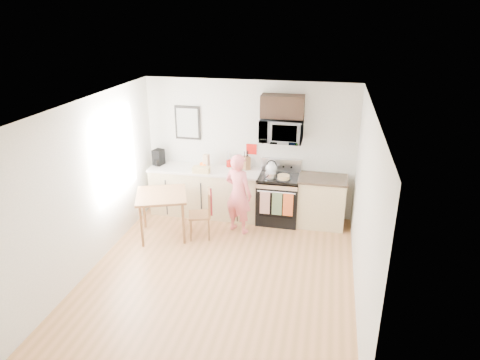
% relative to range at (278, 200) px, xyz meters
% --- Properties ---
extents(floor, '(4.60, 4.60, 0.00)m').
position_rel_range_xyz_m(floor, '(-0.63, -1.98, -0.44)').
color(floor, '#AA7341').
rests_on(floor, ground).
extents(back_wall, '(4.00, 0.04, 2.60)m').
position_rel_range_xyz_m(back_wall, '(-0.63, 0.32, 0.86)').
color(back_wall, beige).
rests_on(back_wall, floor).
extents(front_wall, '(4.00, 0.04, 2.60)m').
position_rel_range_xyz_m(front_wall, '(-0.63, -4.28, 0.86)').
color(front_wall, beige).
rests_on(front_wall, floor).
extents(left_wall, '(0.04, 4.60, 2.60)m').
position_rel_range_xyz_m(left_wall, '(-2.63, -1.98, 0.86)').
color(left_wall, beige).
rests_on(left_wall, floor).
extents(right_wall, '(0.04, 4.60, 2.60)m').
position_rel_range_xyz_m(right_wall, '(1.37, -1.98, 0.86)').
color(right_wall, beige).
rests_on(right_wall, floor).
extents(ceiling, '(4.00, 4.60, 0.04)m').
position_rel_range_xyz_m(ceiling, '(-0.63, -1.98, 2.16)').
color(ceiling, white).
rests_on(ceiling, back_wall).
extents(window, '(0.06, 1.40, 1.50)m').
position_rel_range_xyz_m(window, '(-2.59, -1.18, 1.11)').
color(window, white).
rests_on(window, left_wall).
extents(cabinet_left, '(2.10, 0.60, 0.90)m').
position_rel_range_xyz_m(cabinet_left, '(-1.43, 0.02, 0.01)').
color(cabinet_left, tan).
rests_on(cabinet_left, floor).
extents(countertop_left, '(2.14, 0.64, 0.04)m').
position_rel_range_xyz_m(countertop_left, '(-1.43, 0.02, 0.48)').
color(countertop_left, beige).
rests_on(countertop_left, cabinet_left).
extents(cabinet_right, '(0.84, 0.60, 0.90)m').
position_rel_range_xyz_m(cabinet_right, '(0.80, 0.02, 0.01)').
color(cabinet_right, tan).
rests_on(cabinet_right, floor).
extents(countertop_right, '(0.88, 0.64, 0.04)m').
position_rel_range_xyz_m(countertop_right, '(0.80, 0.02, 0.48)').
color(countertop_right, black).
rests_on(countertop_right, cabinet_right).
extents(range, '(0.76, 0.70, 1.16)m').
position_rel_range_xyz_m(range, '(0.00, 0.00, 0.00)').
color(range, black).
rests_on(range, floor).
extents(microwave, '(0.76, 0.51, 0.42)m').
position_rel_range_xyz_m(microwave, '(-0.00, 0.10, 1.32)').
color(microwave, silver).
rests_on(microwave, back_wall).
extents(upper_cabinet, '(0.76, 0.35, 0.40)m').
position_rel_range_xyz_m(upper_cabinet, '(-0.00, 0.15, 1.74)').
color(upper_cabinet, black).
rests_on(upper_cabinet, back_wall).
extents(wall_art, '(0.50, 0.04, 0.65)m').
position_rel_range_xyz_m(wall_art, '(-1.83, 0.30, 1.31)').
color(wall_art, black).
rests_on(wall_art, back_wall).
extents(wall_trivet, '(0.20, 0.02, 0.20)m').
position_rel_range_xyz_m(wall_trivet, '(-0.58, 0.31, 0.86)').
color(wall_trivet, '#B3140F').
rests_on(wall_trivet, back_wall).
extents(person, '(0.63, 0.53, 1.47)m').
position_rel_range_xyz_m(person, '(-0.65, -0.55, 0.30)').
color(person, '#D53A51').
rests_on(person, floor).
extents(dining_table, '(0.95, 0.95, 0.80)m').
position_rel_range_xyz_m(dining_table, '(-1.92, -0.99, 0.27)').
color(dining_table, brown).
rests_on(dining_table, floor).
extents(chair, '(0.50, 0.47, 0.89)m').
position_rel_range_xyz_m(chair, '(-1.15, -0.88, 0.13)').
color(chair, brown).
rests_on(chair, floor).
extents(knife_block, '(0.19, 0.19, 0.25)m').
position_rel_range_xyz_m(knife_block, '(-0.65, 0.18, 0.63)').
color(knife_block, brown).
rests_on(knife_block, countertop_left).
extents(utensil_crock, '(0.11, 0.11, 0.32)m').
position_rel_range_xyz_m(utensil_crock, '(-1.01, 0.24, 0.63)').
color(utensil_crock, '#B3140F').
rests_on(utensil_crock, countertop_left).
extents(fruit_bowl, '(0.25, 0.25, 0.10)m').
position_rel_range_xyz_m(fruit_bowl, '(-1.48, 0.08, 0.54)').
color(fruit_bowl, white).
rests_on(fruit_bowl, countertop_left).
extents(milk_carton, '(0.12, 0.12, 0.27)m').
position_rel_range_xyz_m(milk_carton, '(-1.41, 0.08, 0.64)').
color(milk_carton, tan).
rests_on(milk_carton, countertop_left).
extents(coffee_maker, '(0.21, 0.27, 0.30)m').
position_rel_range_xyz_m(coffee_maker, '(-2.38, 0.06, 0.65)').
color(coffee_maker, black).
rests_on(coffee_maker, countertop_left).
extents(bread_bag, '(0.32, 0.15, 0.12)m').
position_rel_range_xyz_m(bread_bag, '(-1.43, -0.20, 0.56)').
color(bread_bag, tan).
rests_on(bread_bag, countertop_left).
extents(cake, '(0.26, 0.26, 0.09)m').
position_rel_range_xyz_m(cake, '(0.10, -0.19, 0.53)').
color(cake, black).
rests_on(cake, range).
extents(kettle, '(0.21, 0.21, 0.27)m').
position_rel_range_xyz_m(kettle, '(-0.15, 0.06, 0.60)').
color(kettle, white).
rests_on(kettle, range).
extents(pot, '(0.21, 0.35, 0.10)m').
position_rel_range_xyz_m(pot, '(-0.14, -0.15, 0.54)').
color(pot, silver).
rests_on(pot, range).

